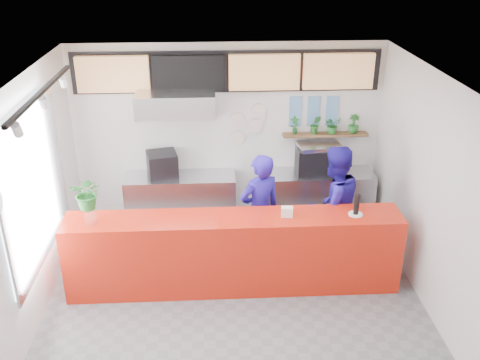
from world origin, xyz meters
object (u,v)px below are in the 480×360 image
(espresso_machine, at_px, (318,160))
(staff_right, at_px, (332,206))
(panini_oven, at_px, (162,165))
(staff_center, at_px, (260,211))
(pepper_mill, at_px, (357,204))
(service_counter, at_px, (234,253))

(espresso_machine, xyz_separation_m, staff_right, (-0.02, -1.23, -0.20))
(panini_oven, height_order, staff_center, staff_center)
(panini_oven, bearing_deg, staff_right, -39.01)
(panini_oven, relative_size, pepper_mill, 1.62)
(staff_center, distance_m, staff_right, 1.06)
(espresso_machine, bearing_deg, staff_center, -129.61)
(service_counter, distance_m, panini_oven, 2.17)
(staff_right, bearing_deg, staff_center, -24.98)
(panini_oven, height_order, espresso_machine, espresso_machine)
(staff_center, distance_m, pepper_mill, 1.41)
(panini_oven, distance_m, pepper_mill, 3.26)
(espresso_machine, relative_size, staff_right, 0.38)
(staff_center, bearing_deg, espresso_machine, -155.04)
(staff_right, bearing_deg, pepper_mill, 80.91)
(service_counter, xyz_separation_m, espresso_machine, (1.47, 1.80, 0.58))
(service_counter, height_order, panini_oven, panini_oven)
(espresso_machine, bearing_deg, staff_right, -89.47)
(service_counter, bearing_deg, staff_right, 21.30)
(staff_center, relative_size, pepper_mill, 6.21)
(panini_oven, xyz_separation_m, pepper_mill, (2.70, -1.82, 0.15))
(service_counter, height_order, pepper_mill, pepper_mill)
(staff_center, xyz_separation_m, staff_right, (1.06, 0.00, 0.05))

